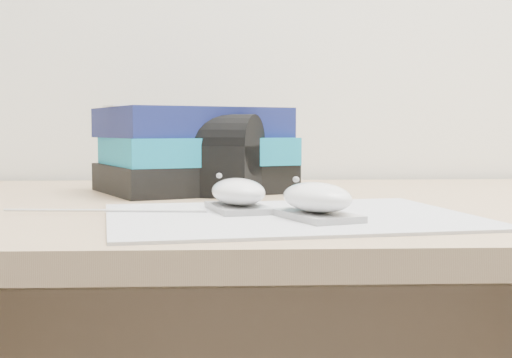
{
  "coord_description": "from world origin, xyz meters",
  "views": [
    {
      "loc": [
        -0.13,
        0.6,
        0.83
      ],
      "look_at": [
        -0.1,
        1.44,
        0.77
      ],
      "focal_mm": 50.0,
      "sensor_mm": 36.0,
      "label": 1
    }
  ],
  "objects_px": {
    "desk": "(314,352)",
    "mouse_front": "(317,201)",
    "mouse_rear": "(238,195)",
    "book_stack": "(193,150)",
    "pouch": "(214,157)"
  },
  "relations": [
    {
      "from": "mouse_rear",
      "to": "book_stack",
      "type": "height_order",
      "value": "book_stack"
    },
    {
      "from": "mouse_rear",
      "to": "pouch",
      "type": "height_order",
      "value": "pouch"
    },
    {
      "from": "mouse_rear",
      "to": "mouse_front",
      "type": "height_order",
      "value": "same"
    },
    {
      "from": "desk",
      "to": "pouch",
      "type": "height_order",
      "value": "pouch"
    },
    {
      "from": "mouse_front",
      "to": "pouch",
      "type": "height_order",
      "value": "pouch"
    },
    {
      "from": "mouse_front",
      "to": "book_stack",
      "type": "relative_size",
      "value": 0.37
    },
    {
      "from": "desk",
      "to": "book_stack",
      "type": "bearing_deg",
      "value": 155.55
    },
    {
      "from": "desk",
      "to": "mouse_front",
      "type": "height_order",
      "value": "mouse_front"
    },
    {
      "from": "mouse_front",
      "to": "book_stack",
      "type": "bearing_deg",
      "value": 111.27
    },
    {
      "from": "mouse_front",
      "to": "book_stack",
      "type": "height_order",
      "value": "book_stack"
    },
    {
      "from": "mouse_front",
      "to": "desk",
      "type": "bearing_deg",
      "value": 82.9
    },
    {
      "from": "desk",
      "to": "mouse_rear",
      "type": "distance_m",
      "value": 0.36
    },
    {
      "from": "mouse_front",
      "to": "book_stack",
      "type": "xyz_separation_m",
      "value": [
        -0.15,
        0.38,
        0.04
      ]
    },
    {
      "from": "mouse_rear",
      "to": "pouch",
      "type": "distance_m",
      "value": 0.23
    },
    {
      "from": "desk",
      "to": "book_stack",
      "type": "xyz_separation_m",
      "value": [
        -0.18,
        0.08,
        0.3
      ]
    }
  ]
}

